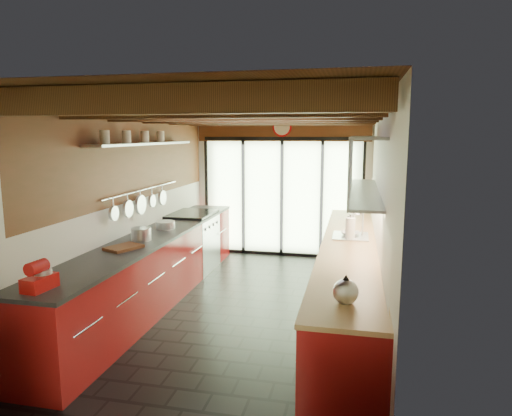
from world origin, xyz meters
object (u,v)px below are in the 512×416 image
Objects in this scene: paper_towel at (350,229)px; bowl at (350,234)px; soap_bottle at (351,218)px; kettle at (346,290)px; stand_mixer at (40,278)px.

bowl is at bearing 90.00° from paper_towel.
soap_bottle is 0.91× the size of bowl.
paper_towel is at bearing -90.00° from soap_bottle.
kettle is 1.23× the size of soap_bottle.
stand_mixer is 1.39× the size of soap_bottle.
kettle is at bearing -90.00° from soap_bottle.
bowl is at bearing -90.00° from soap_bottle.
soap_bottle is at bearing 90.00° from bowl.
stand_mixer is 4.22m from soap_bottle.
soap_bottle is at bearing 52.95° from stand_mixer.
bowl is (0.00, 2.43, -0.08)m from kettle.
stand_mixer is at bearing -174.60° from kettle.
soap_bottle is at bearing 90.00° from kettle.
soap_bottle is 0.70m from bowl.
stand_mixer is 2.55m from kettle.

